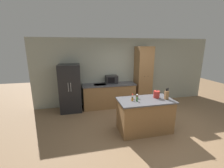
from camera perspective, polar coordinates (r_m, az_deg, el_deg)
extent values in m
plane|color=#846647|center=(4.52, 14.79, -16.81)|extent=(14.00, 14.00, 0.00)
cube|color=#9EA393|center=(6.12, 5.49, 4.78)|extent=(7.20, 0.06, 2.60)
cube|color=black|center=(5.54, -15.60, -1.52)|extent=(0.74, 0.72, 1.69)
cylinder|color=silver|center=(5.14, -16.31, -1.21)|extent=(0.02, 0.02, 0.30)
cylinder|color=silver|center=(5.14, -15.42, -1.16)|extent=(0.02, 0.02, 0.30)
cube|color=olive|center=(5.81, -1.13, -4.49)|extent=(1.96, 0.62, 0.87)
cube|color=#4C4C51|center=(5.68, -1.15, -0.17)|extent=(2.00, 0.66, 0.03)
cube|color=#9EA0A3|center=(5.62, -4.68, -0.25)|extent=(0.44, 0.34, 0.01)
cube|color=olive|center=(6.07, 11.73, 2.98)|extent=(0.58, 0.58, 2.29)
sphere|color=black|center=(5.76, 12.36, 2.82)|extent=(0.02, 0.02, 0.02)
sphere|color=black|center=(5.82, 13.61, 2.87)|extent=(0.02, 0.02, 0.02)
cube|color=olive|center=(4.30, 12.31, -11.74)|extent=(1.41, 0.74, 0.87)
cube|color=#4C4C51|center=(4.13, 12.64, -6.06)|extent=(1.47, 0.80, 0.03)
cube|color=#232326|center=(5.78, -0.14, 1.79)|extent=(0.45, 0.34, 0.30)
cube|color=black|center=(5.60, -0.27, 1.39)|extent=(0.27, 0.01, 0.21)
cube|color=olive|center=(4.28, 20.07, -4.01)|extent=(0.09, 0.08, 0.23)
cylinder|color=black|center=(4.22, 19.95, -2.10)|extent=(0.02, 0.02, 0.08)
cylinder|color=black|center=(4.24, 20.11, -2.17)|extent=(0.02, 0.02, 0.06)
cylinder|color=black|center=(4.25, 20.30, -2.00)|extent=(0.02, 0.02, 0.08)
cylinder|color=black|center=(4.25, 20.64, -1.97)|extent=(0.02, 0.02, 0.09)
cylinder|color=#337033|center=(3.94, 9.49, -5.87)|extent=(0.04, 0.04, 0.10)
cylinder|color=#286628|center=(3.92, 9.53, -5.07)|extent=(0.03, 0.03, 0.02)
cylinder|color=orange|center=(3.97, 7.75, -5.79)|extent=(0.06, 0.06, 0.08)
cylinder|color=black|center=(3.95, 7.78, -5.13)|extent=(0.04, 0.04, 0.02)
cylinder|color=#563319|center=(4.16, 9.52, -4.80)|extent=(0.06, 0.06, 0.09)
cylinder|color=silver|center=(4.14, 9.55, -4.05)|extent=(0.05, 0.05, 0.02)
cylinder|color=beige|center=(4.12, 7.81, -4.86)|extent=(0.05, 0.05, 0.10)
cylinder|color=red|center=(4.10, 7.84, -4.03)|extent=(0.04, 0.04, 0.02)
cylinder|color=#B72D28|center=(4.32, 16.59, -3.79)|extent=(0.17, 0.17, 0.19)
sphere|color=#262628|center=(4.29, 16.69, -2.42)|extent=(0.02, 0.02, 0.02)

